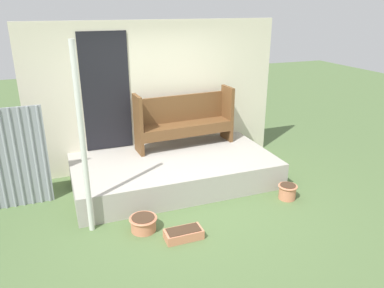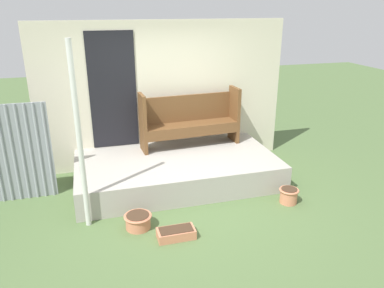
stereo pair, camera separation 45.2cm
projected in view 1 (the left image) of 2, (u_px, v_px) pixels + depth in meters
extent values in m
plane|color=#516B3D|center=(185.00, 208.00, 5.55)|extent=(24.00, 24.00, 0.00)
cube|color=#A8A399|center=(174.00, 171.00, 6.28)|extent=(3.30, 1.75, 0.43)
cube|color=beige|center=(158.00, 96.00, 6.69)|extent=(4.50, 0.06, 2.60)
cube|color=black|center=(106.00, 93.00, 6.31)|extent=(0.80, 0.02, 2.00)
cylinder|color=#979CA5|center=(7.00, 160.00, 5.33)|extent=(0.04, 0.04, 1.51)
cylinder|color=#979CA5|center=(17.00, 159.00, 5.37)|extent=(0.04, 0.04, 1.51)
cylinder|color=#979CA5|center=(26.00, 158.00, 5.41)|extent=(0.04, 0.04, 1.51)
cylinder|color=#979CA5|center=(35.00, 156.00, 5.45)|extent=(0.04, 0.04, 1.51)
cylinder|color=#979CA5|center=(44.00, 155.00, 5.49)|extent=(0.04, 0.04, 1.51)
cylinder|color=silver|center=(83.00, 143.00, 4.60)|extent=(0.07, 0.07, 2.48)
cube|color=brown|center=(138.00, 125.00, 6.28)|extent=(0.08, 0.40, 1.01)
cube|color=brown|center=(227.00, 113.00, 6.94)|extent=(0.08, 0.40, 1.01)
cube|color=brown|center=(185.00, 125.00, 6.65)|extent=(1.67, 0.50, 0.04)
cube|color=brown|center=(189.00, 133.00, 6.53)|extent=(1.65, 0.13, 0.15)
cube|color=brown|center=(181.00, 108.00, 6.71)|extent=(1.65, 0.14, 0.48)
cylinder|color=tan|center=(143.00, 224.00, 4.98)|extent=(0.33, 0.33, 0.19)
torus|color=tan|center=(143.00, 218.00, 4.95)|extent=(0.38, 0.38, 0.02)
cylinder|color=#422D1E|center=(143.00, 217.00, 4.94)|extent=(0.31, 0.31, 0.01)
cylinder|color=tan|center=(287.00, 192.00, 5.79)|extent=(0.26, 0.26, 0.22)
torus|color=tan|center=(288.00, 186.00, 5.75)|extent=(0.30, 0.30, 0.02)
cylinder|color=#422D1E|center=(288.00, 185.00, 5.75)|extent=(0.24, 0.24, 0.01)
cube|color=tan|center=(184.00, 234.00, 4.82)|extent=(0.49, 0.24, 0.12)
cube|color=#422D1E|center=(184.00, 230.00, 4.79)|extent=(0.43, 0.20, 0.01)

